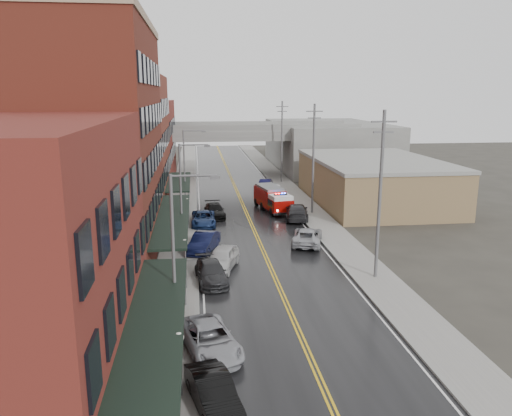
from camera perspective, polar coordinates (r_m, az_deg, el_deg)
ground at (r=22.69m, az=9.04°, el=-22.35°), size 220.00×220.00×0.00m
road at (r=49.78m, az=-0.37°, el=-2.23°), size 11.00×160.00×0.02m
sidewalk_left at (r=49.50m, az=-8.80°, el=-2.40°), size 3.00×160.00×0.15m
sidewalk_right at (r=51.09m, az=7.80°, el=-1.88°), size 3.00×160.00×0.15m
curb_left at (r=49.46m, az=-6.89°, el=-2.35°), size 0.30×160.00×0.15m
curb_right at (r=50.70m, az=5.99°, el=-1.94°), size 0.30×160.00×0.15m
brick_building_a at (r=24.15m, az=-25.59°, el=-5.35°), size 9.00×18.00×12.00m
brick_building_b at (r=41.67m, az=-17.84°, el=6.76°), size 9.00×20.00×18.00m
brick_building_c at (r=59.01m, az=-14.63°, el=7.15°), size 9.00×15.00×15.00m
brick_building_far at (r=76.46m, az=-12.88°, el=7.35°), size 9.00×20.00×12.00m
tan_building at (r=62.49m, az=13.30°, el=2.89°), size 14.00×22.00×5.00m
right_far_block at (r=91.27m, az=8.08°, el=7.14°), size 18.00×30.00×8.00m
awning_0 at (r=24.03m, az=-11.34°, el=-12.07°), size 2.60×16.00×3.09m
awning_1 at (r=42.00m, az=-9.48°, el=-1.08°), size 2.60×18.00×3.09m
awning_2 at (r=59.13m, az=-8.79°, el=3.01°), size 2.60×13.00×3.09m
globe_lamp_0 at (r=22.48m, az=-8.76°, el=-15.75°), size 0.44×0.44×3.12m
globe_lamp_1 at (r=35.41m, az=-8.12°, el=-4.83°), size 0.44×0.44×3.12m
globe_lamp_2 at (r=48.93m, az=-7.84°, el=0.16°), size 0.44×0.44×3.12m
street_lamp_0 at (r=26.93m, az=-8.93°, el=-4.19°), size 2.64×0.22×9.00m
street_lamp_1 at (r=42.48m, az=-8.26°, el=2.15°), size 2.64×0.22×9.00m
street_lamp_2 at (r=58.27m, az=-7.95°, el=5.08°), size 2.64×0.22×9.00m
utility_pole_0 at (r=35.74m, az=13.99°, el=1.69°), size 1.80×0.24×12.00m
utility_pole_1 at (r=54.65m, az=6.57°, el=5.79°), size 1.80×0.24×12.00m
utility_pole_2 at (r=74.13m, az=2.97°, el=7.72°), size 1.80×0.24×12.00m
overpass at (r=80.23m, az=-3.02°, el=7.89°), size 40.00×10.00×7.50m
fire_truck at (r=56.61m, az=1.95°, el=1.11°), size 3.97×7.57×2.65m
parked_car_left_1 at (r=22.49m, az=-4.88°, el=-20.32°), size 2.60×4.69×1.47m
parked_car_left_2 at (r=26.57m, az=-5.28°, el=-14.73°), size 3.67×5.72×1.47m
parked_car_left_3 at (r=35.64m, az=-5.15°, el=-7.34°), size 2.52×5.14×1.44m
parked_car_left_4 at (r=38.13m, az=-3.93°, el=-5.76°), size 3.36×5.26×1.67m
parked_car_left_5 at (r=42.34m, az=-6.00°, el=-3.93°), size 3.09×5.16×1.60m
parked_car_left_6 at (r=50.67m, az=-6.03°, el=-1.20°), size 2.40×5.16×1.43m
parked_car_left_7 at (r=53.99m, az=-4.75°, el=-0.29°), size 2.34×5.06×1.43m
parked_car_right_0 at (r=44.37m, az=5.87°, el=-3.22°), size 3.87×5.80×1.48m
parked_car_right_1 at (r=52.98m, az=4.67°, el=-0.42°), size 3.25×6.05×1.67m
parked_car_right_2 at (r=65.85m, az=1.93°, el=2.26°), size 2.58×5.12×1.67m
parked_car_right_3 at (r=69.98m, az=1.12°, el=2.80°), size 2.60×4.57×1.42m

